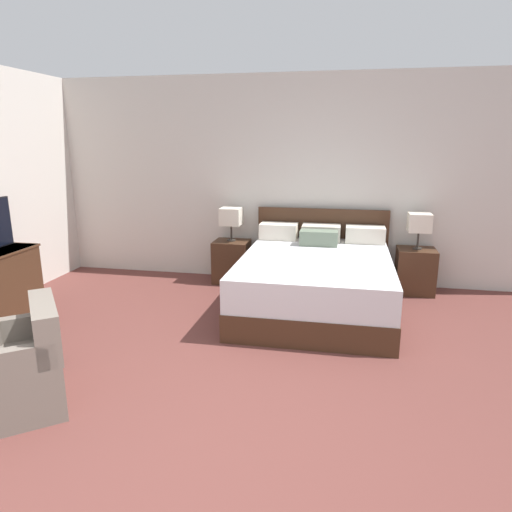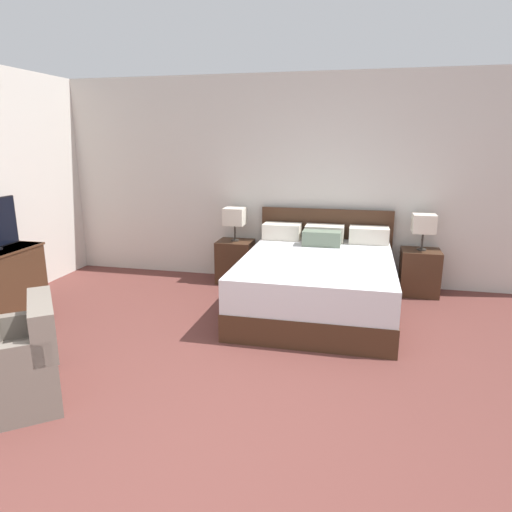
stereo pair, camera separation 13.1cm
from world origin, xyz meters
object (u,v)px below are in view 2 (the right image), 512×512
at_px(nightstand_left, 235,261).
at_px(table_lamp_right, 424,224).
at_px(armchair_companion, 12,368).
at_px(bed, 317,281).
at_px(nightstand_right, 419,272).
at_px(table_lamp_left, 235,217).

height_order(nightstand_left, table_lamp_right, table_lamp_right).
bearing_deg(armchair_companion, nightstand_left, 76.77).
distance_m(bed, nightstand_right, 1.42).
xyz_separation_m(nightstand_left, table_lamp_left, (0.00, 0.00, 0.60)).
distance_m(nightstand_right, armchair_companion, 4.47).
bearing_deg(table_lamp_left, bed, -33.96).
xyz_separation_m(table_lamp_left, table_lamp_right, (2.35, 0.00, 0.00)).
relative_size(nightstand_right, table_lamp_right, 1.27).
relative_size(nightstand_left, armchair_companion, 0.58).
bearing_deg(armchair_companion, nightstand_right, 45.97).
distance_m(table_lamp_left, armchair_companion, 3.36).
relative_size(bed, armchair_companion, 2.21).
xyz_separation_m(nightstand_right, armchair_companion, (-3.11, -3.21, 0.00)).
bearing_deg(table_lamp_left, table_lamp_right, 0.00).
height_order(bed, table_lamp_left, table_lamp_left).
xyz_separation_m(bed, nightstand_left, (-1.18, 0.79, -0.05)).
xyz_separation_m(bed, nightstand_right, (1.18, 0.79, -0.05)).
distance_m(bed, armchair_companion, 3.10).
xyz_separation_m(bed, table_lamp_right, (1.18, 0.79, 0.55)).
height_order(table_lamp_right, armchair_companion, table_lamp_right).
bearing_deg(bed, nightstand_left, 146.09).
height_order(bed, nightstand_left, bed).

